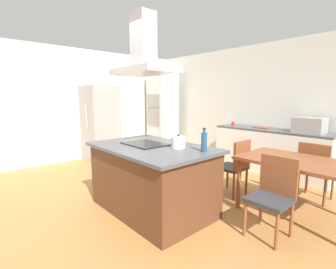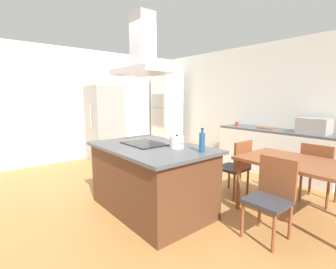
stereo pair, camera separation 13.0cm
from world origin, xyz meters
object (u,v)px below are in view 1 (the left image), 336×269
object	(u,v)px
countertop_microwave	(309,125)
chair_at_left_end	(236,164)
cutting_board	(263,128)
chair_facing_back_wall	(315,168)
refrigerator	(101,123)
wall_oven_stack	(162,112)
chair_facing_island	(273,191)
coffee_mug_red	(233,124)
cooktop	(145,144)
olive_oil_bottle	(204,142)
tea_kettle	(178,142)
range_hood	(144,55)
dining_table	(298,166)

from	to	relation	value
countertop_microwave	chair_at_left_end	world-z (taller)	countertop_microwave
cutting_board	chair_facing_back_wall	bearing A→B (deg)	-35.82
refrigerator	chair_at_left_end	bearing A→B (deg)	9.41
wall_oven_stack	chair_facing_island	size ratio (longest dim) A/B	2.47
coffee_mug_red	chair_at_left_end	distance (m)	1.94
cooktop	coffee_mug_red	distance (m)	2.89
olive_oil_bottle	wall_oven_stack	bearing A→B (deg)	146.26
tea_kettle	range_hood	world-z (taller)	range_hood
chair_facing_island	coffee_mug_red	bearing A→B (deg)	132.23
dining_table	chair_at_left_end	distance (m)	0.93
chair_facing_back_wall	countertop_microwave	bearing A→B (deg)	114.92
tea_kettle	cutting_board	distance (m)	2.77
coffee_mug_red	refrigerator	world-z (taller)	refrigerator
tea_kettle	wall_oven_stack	distance (m)	4.07
tea_kettle	chair_facing_back_wall	size ratio (longest dim) A/B	0.26
wall_oven_stack	tea_kettle	bearing A→B (deg)	-37.48
tea_kettle	cutting_board	xyz separation A→B (m)	(-0.28, 2.76, -0.07)
countertop_microwave	chair_facing_back_wall	distance (m)	1.14
countertop_microwave	wall_oven_stack	xyz separation A→B (m)	(-3.86, -0.23, 0.06)
tea_kettle	refrigerator	xyz separation A→B (m)	(-3.31, 0.56, -0.07)
countertop_microwave	wall_oven_stack	world-z (taller)	wall_oven_stack
range_hood	cooktop	bearing A→B (deg)	180.00
cutting_board	chair_facing_back_wall	xyz separation A→B (m)	(1.33, -0.96, -0.40)
olive_oil_bottle	range_hood	xyz separation A→B (m)	(-0.85, -0.25, 1.08)
dining_table	wall_oven_stack	bearing A→B (deg)	162.57
dining_table	range_hood	distance (m)	2.48
olive_oil_bottle	chair_facing_back_wall	world-z (taller)	olive_oil_bottle
tea_kettle	range_hood	bearing A→B (deg)	-160.66
cutting_board	refrigerator	world-z (taller)	refrigerator
tea_kettle	olive_oil_bottle	bearing A→B (deg)	12.16
countertop_microwave	chair_at_left_end	bearing A→B (deg)	-107.29
wall_oven_stack	chair_facing_back_wall	size ratio (longest dim) A/B	2.47
olive_oil_bottle	chair_at_left_end	bearing A→B (deg)	101.98
tea_kettle	olive_oil_bottle	distance (m)	0.37
chair_at_left_end	chair_facing_island	bearing A→B (deg)	-36.01
dining_table	chair_facing_island	size ratio (longest dim) A/B	1.57
wall_oven_stack	chair_facing_back_wall	distance (m)	4.37
chair_facing_island	countertop_microwave	bearing A→B (deg)	100.71
refrigerator	chair_facing_island	bearing A→B (deg)	-1.24
coffee_mug_red	range_hood	xyz separation A→B (m)	(0.47, -2.85, 1.16)
cooktop	tea_kettle	bearing A→B (deg)	19.34
chair_facing_back_wall	range_hood	xyz separation A→B (m)	(-1.54, -1.97, 1.59)
wall_oven_stack	refrigerator	size ratio (longest dim) A/B	1.21
cutting_board	range_hood	xyz separation A→B (m)	(-0.21, -2.93, 1.19)
countertop_microwave	range_hood	xyz separation A→B (m)	(-1.12, -2.88, 1.06)
chair_facing_back_wall	tea_kettle	bearing A→B (deg)	-120.38
coffee_mug_red	chair_facing_back_wall	xyz separation A→B (m)	(2.01, -0.88, -0.44)
cooktop	cutting_board	size ratio (longest dim) A/B	1.76
cooktop	cutting_board	bearing A→B (deg)	85.94
olive_oil_bottle	range_hood	world-z (taller)	range_hood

